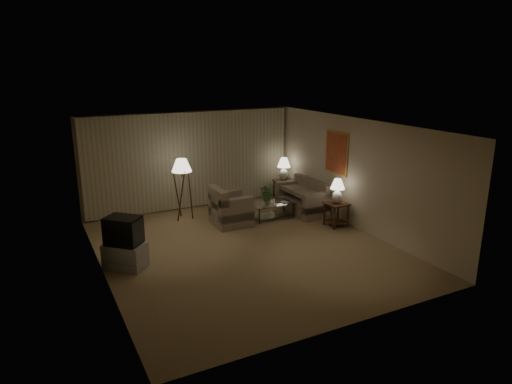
# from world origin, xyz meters

# --- Properties ---
(ground) EXTENTS (7.00, 7.00, 0.00)m
(ground) POSITION_xyz_m (0.00, 0.00, 0.00)
(ground) COLOR tan
(ground) RESTS_ON ground
(room_shell) EXTENTS (6.04, 7.02, 2.72)m
(room_shell) POSITION_xyz_m (0.02, 1.51, 1.75)
(room_shell) COLOR beige
(room_shell) RESTS_ON ground
(sofa) EXTENTS (1.60, 0.81, 0.71)m
(sofa) POSITION_xyz_m (2.50, 1.62, 0.35)
(sofa) COLOR gray
(sofa) RESTS_ON ground
(armchair) EXTENTS (0.96, 0.91, 0.77)m
(armchair) POSITION_xyz_m (0.36, 1.57, 0.39)
(armchair) COLOR gray
(armchair) RESTS_ON ground
(side_table_near) EXTENTS (0.51, 0.51, 0.60)m
(side_table_near) POSITION_xyz_m (2.65, 0.27, 0.41)
(side_table_near) COLOR #35190E
(side_table_near) RESTS_ON ground
(side_table_far) EXTENTS (0.55, 0.46, 0.60)m
(side_table_far) POSITION_xyz_m (2.65, 2.87, 0.41)
(side_table_far) COLOR #35190E
(side_table_far) RESTS_ON ground
(table_lamp_near) EXTENTS (0.36, 0.36, 0.62)m
(table_lamp_near) POSITION_xyz_m (2.65, 0.27, 0.97)
(table_lamp_near) COLOR white
(table_lamp_near) RESTS_ON side_table_near
(table_lamp_far) EXTENTS (0.39, 0.39, 0.68)m
(table_lamp_far) POSITION_xyz_m (2.65, 2.87, 1.00)
(table_lamp_far) COLOR white
(table_lamp_far) RESTS_ON side_table_far
(coffee_table) EXTENTS (1.15, 0.63, 0.41)m
(coffee_table) POSITION_xyz_m (1.52, 1.52, 0.28)
(coffee_table) COLOR silver
(coffee_table) RESTS_ON ground
(tv_cabinet) EXTENTS (1.27, 1.27, 0.50)m
(tv_cabinet) POSITION_xyz_m (-2.55, 0.21, 0.25)
(tv_cabinet) COLOR #AFAFB1
(tv_cabinet) RESTS_ON ground
(crt_tv) EXTENTS (1.12, 1.12, 0.56)m
(crt_tv) POSITION_xyz_m (-2.55, 0.21, 0.78)
(crt_tv) COLOR black
(crt_tv) RESTS_ON tv_cabinet
(floor_lamp) EXTENTS (0.52, 0.52, 1.60)m
(floor_lamp) POSITION_xyz_m (-0.57, 2.55, 0.84)
(floor_lamp) COLOR #35190E
(floor_lamp) RESTS_ON ground
(ottoman) EXTENTS (0.74, 0.74, 0.44)m
(ottoman) POSITION_xyz_m (0.52, 2.33, 0.22)
(ottoman) COLOR #9E5635
(ottoman) RESTS_ON ground
(vase) EXTENTS (0.17, 0.17, 0.17)m
(vase) POSITION_xyz_m (1.37, 1.52, 0.50)
(vase) COLOR silver
(vase) RESTS_ON coffee_table
(flowers) EXTENTS (0.44, 0.38, 0.47)m
(flowers) POSITION_xyz_m (1.37, 1.52, 0.82)
(flowers) COLOR #3E7333
(flowers) RESTS_ON vase
(book) EXTENTS (0.18, 0.23, 0.02)m
(book) POSITION_xyz_m (1.77, 1.42, 0.42)
(book) COLOR olive
(book) RESTS_ON coffee_table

